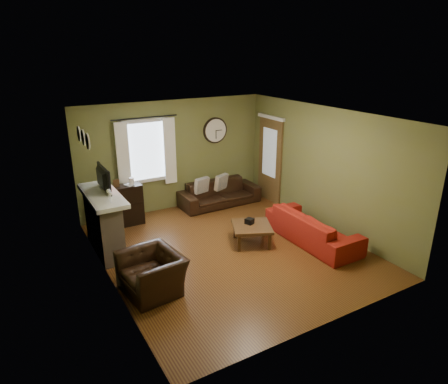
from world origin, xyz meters
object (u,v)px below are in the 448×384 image
bookshelf (125,206)px  coffee_table (252,234)px  sofa_brown (220,193)px  sofa_red (313,227)px  armchair (152,273)px

bookshelf → coffee_table: bookshelf is taller
sofa_brown → coffee_table: sofa_brown is taller
sofa_red → armchair: (-3.42, -0.05, 0.01)m
bookshelf → coffee_table: size_ratio=1.22×
sofa_brown → sofa_red: 2.78m
coffee_table → armchair: bearing=-165.9°
sofa_brown → armchair: bearing=-135.4°
sofa_brown → sofa_red: bearing=-77.1°
armchair → bookshelf: bearing=164.6°
bookshelf → sofa_brown: bearing=0.9°
sofa_red → bookshelf: bearing=48.5°
bookshelf → sofa_red: size_ratio=0.43×
bookshelf → sofa_brown: (2.40, 0.04, -0.16)m
bookshelf → armchair: size_ratio=0.92×
armchair → coffee_table: armchair is taller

